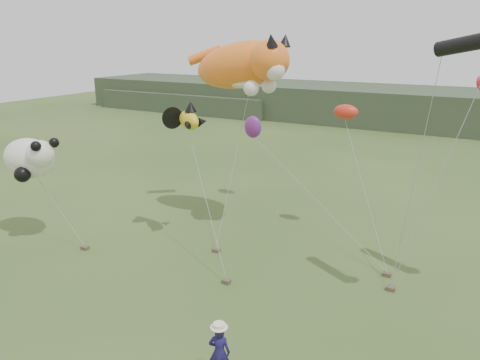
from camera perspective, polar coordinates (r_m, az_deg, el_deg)
ground at (r=16.49m, az=-3.95°, el=-18.24°), size 120.00×120.00×0.00m
headland at (r=57.40m, az=18.51°, el=8.43°), size 90.00×13.00×4.00m
festival_attendant at (r=14.27m, az=-2.53°, el=-20.25°), size 0.73×0.60×1.72m
sandbag_anchors at (r=20.37m, az=1.77°, el=-10.58°), size 13.64×4.55×0.17m
cat_kite at (r=23.49m, az=0.85°, el=13.86°), size 6.62×3.53×3.11m
fish_kite at (r=21.92m, az=-7.11°, el=7.48°), size 2.86×1.88×1.37m
panda_kite at (r=24.44m, az=-24.15°, el=2.48°), size 3.36×2.17×2.09m
misc_kites at (r=25.90m, az=5.18°, el=7.03°), size 7.33×3.04×2.66m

